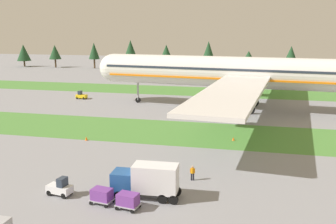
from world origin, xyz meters
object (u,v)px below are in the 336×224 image
object	(u,v)px
cargo_dolly_second	(128,200)
taxiway_marker_1	(86,138)
ground_crew_marshaller	(193,172)
cargo_dolly_lead	(102,195)
taxiway_marker_0	(233,139)
catering_truck	(147,180)
baggage_tug	(60,188)
pushback_tractor	(81,96)
airliner	(244,72)

from	to	relation	value
cargo_dolly_second	taxiway_marker_1	bearing A→B (deg)	43.56
ground_crew_marshaller	taxiway_marker_1	bearing A→B (deg)	-42.80
cargo_dolly_lead	cargo_dolly_second	bearing A→B (deg)	-90.00
taxiway_marker_0	catering_truck	bearing A→B (deg)	-108.14
baggage_tug	ground_crew_marshaller	world-z (taller)	baggage_tug
catering_truck	pushback_tractor	distance (m)	58.66
cargo_dolly_lead	airliner	bearing A→B (deg)	-3.72
taxiway_marker_0	ground_crew_marshaller	bearing A→B (deg)	-101.93
airliner	baggage_tug	world-z (taller)	airliner
catering_truck	pushback_tractor	world-z (taller)	catering_truck
cargo_dolly_lead	cargo_dolly_second	xyz separation A→B (m)	(2.86, -0.50, 0.00)
taxiway_marker_1	cargo_dolly_lead	bearing A→B (deg)	-61.73
baggage_tug	cargo_dolly_second	bearing A→B (deg)	-90.00
airliner	baggage_tug	distance (m)	50.92
cargo_dolly_lead	cargo_dolly_second	distance (m)	2.90
airliner	cargo_dolly_second	bearing A→B (deg)	175.35
catering_truck	taxiway_marker_1	bearing A→B (deg)	37.60
cargo_dolly_second	pushback_tractor	distance (m)	60.51
cargo_dolly_lead	ground_crew_marshaller	distance (m)	11.04
airliner	baggage_tug	xyz separation A→B (m)	(-16.74, -47.57, -7.05)
catering_truck	taxiway_marker_1	size ratio (longest dim) A/B	11.78
catering_truck	taxiway_marker_1	world-z (taller)	catering_truck
airliner	catering_truck	xyz separation A→B (m)	(-7.86, -46.15, -5.91)
airliner	cargo_dolly_lead	size ratio (longest dim) A/B	33.48
cargo_dolly_second	pushback_tractor	world-z (taller)	pushback_tractor
pushback_tractor	cargo_dolly_lead	bearing A→B (deg)	32.77
catering_truck	pushback_tractor	xyz separation A→B (m)	(-30.65, 50.00, -1.14)
cargo_dolly_second	catering_truck	size ratio (longest dim) A/B	0.34
cargo_dolly_lead	taxiway_marker_0	distance (m)	27.36
baggage_tug	cargo_dolly_second	distance (m)	7.93
airliner	pushback_tractor	size ratio (longest dim) A/B	29.91
ground_crew_marshaller	baggage_tug	bearing A→B (deg)	19.24
cargo_dolly_lead	ground_crew_marshaller	size ratio (longest dim) A/B	1.39
airliner	taxiway_marker_0	distance (m)	24.75
cargo_dolly_second	taxiway_marker_1	distance (m)	24.55
catering_truck	ground_crew_marshaller	distance (m)	6.83
airliner	taxiway_marker_1	world-z (taller)	airliner
baggage_tug	cargo_dolly_lead	world-z (taller)	baggage_tug
airliner	taxiway_marker_0	bearing A→B (deg)	-175.40
ground_crew_marshaller	taxiway_marker_1	size ratio (longest dim) A/B	2.91
pushback_tractor	baggage_tug	bearing A→B (deg)	28.65
airliner	ground_crew_marshaller	size ratio (longest dim) A/B	46.69
cargo_dolly_lead	catering_truck	world-z (taller)	catering_truck
taxiway_marker_0	taxiway_marker_1	xyz separation A→B (m)	(-22.07, -4.95, 0.05)
pushback_tractor	taxiway_marker_1	size ratio (longest dim) A/B	4.55
ground_crew_marshaller	taxiway_marker_0	xyz separation A→B (m)	(3.60, 17.02, -0.69)
cargo_dolly_lead	pushback_tractor	distance (m)	58.72
pushback_tractor	catering_truck	bearing A→B (deg)	37.22
cargo_dolly_second	ground_crew_marshaller	distance (m)	9.69
baggage_tug	airliner	bearing A→B (deg)	-9.43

